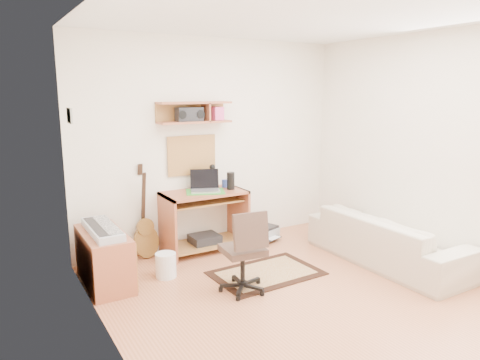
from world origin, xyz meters
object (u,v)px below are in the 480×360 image
desk (204,221)px  printer (261,233)px  task_chair (243,250)px  sofa (388,231)px  cabinet (104,258)px

desk → printer: (0.85, 0.02, -0.29)m
task_chair → printer: size_ratio=2.01×
task_chair → sofa: 1.84m
desk → task_chair: size_ratio=1.17×
printer → cabinet: bearing=171.2°
cabinet → printer: bearing=10.1°
printer → sofa: (0.80, -1.44, 0.29)m
cabinet → sofa: (2.96, -1.05, 0.10)m
task_chair → printer: bearing=56.6°
task_chair → sofa: task_chair is taller
task_chair → cabinet: (-1.13, 0.87, -0.15)m
sofa → desk: bearing=49.2°
task_chair → cabinet: 1.43m
task_chair → sofa: size_ratio=0.44×
cabinet → printer: (2.16, 0.38, -0.19)m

